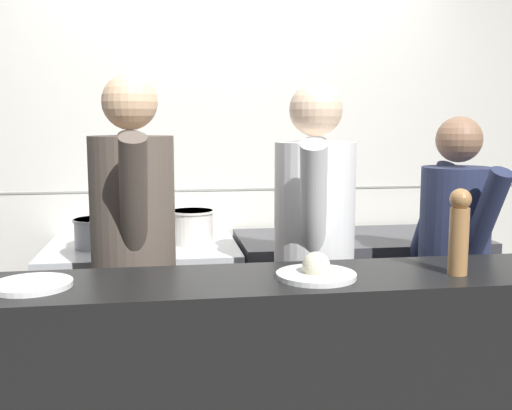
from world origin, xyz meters
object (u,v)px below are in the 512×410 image
plated_dish_appetiser (316,271)px  stock_pot (97,232)px  plated_dish_main (32,285)px  pepper_mill (459,230)px  oven_range (144,327)px  sauce_pot (192,226)px  chef_line (453,268)px  chef_head_cook (134,258)px  chef_sous (314,259)px  mixing_bowl_steel (306,231)px

plated_dish_appetiser → stock_pot: bearing=126.1°
plated_dish_main → pepper_mill: 1.47m
oven_range → sauce_pot: (0.27, 0.03, 0.54)m
chef_line → oven_range: bearing=148.6°
oven_range → chef_head_cook: bearing=-91.0°
oven_range → chef_sous: (0.76, -0.67, 0.50)m
oven_range → plated_dish_appetiser: bearing=-61.9°
mixing_bowl_steel → plated_dish_appetiser: (-0.24, -1.16, 0.07)m
plated_dish_appetiser → plated_dish_main: bearing=178.5°
sauce_pot → plated_dish_main: bearing=-115.8°
mixing_bowl_steel → plated_dish_main: (-1.19, -1.13, 0.06)m
plated_dish_appetiser → chef_sous: chef_sous is taller
pepper_mill → sauce_pot: bearing=124.9°
sauce_pot → mixing_bowl_steel: (0.61, -0.06, -0.03)m
sauce_pot → chef_line: chef_line is taller
chef_sous → chef_line: (0.68, 0.06, -0.08)m
oven_range → stock_pot: bearing=-176.3°
plated_dish_appetiser → chef_head_cook: size_ratio=0.16×
plated_dish_main → chef_sous: (1.08, 0.50, -0.07)m
plated_dish_appetiser → pepper_mill: bearing=-3.5°
mixing_bowl_steel → pepper_mill: bearing=-77.5°
chef_head_cook → chef_line: chef_head_cook is taller
sauce_pot → chef_line: 1.35m
oven_range → stock_pot: (-0.22, -0.01, 0.53)m
oven_range → plated_dish_appetiser: (0.64, -1.20, 0.58)m
oven_range → plated_dish_main: 1.34m
chef_sous → oven_range: bearing=154.2°
oven_range → mixing_bowl_steel: (0.88, -0.04, 0.51)m
mixing_bowl_steel → chef_head_cook: bearing=-147.2°
oven_range → plated_dish_main: size_ratio=3.86×
oven_range → stock_pot: size_ratio=4.07×
oven_range → plated_dish_main: (-0.31, -1.17, 0.57)m
stock_pot → mixing_bowl_steel: (1.10, -0.02, -0.02)m
pepper_mill → chef_sous: bearing=124.3°
chef_head_cook → oven_range: bearing=84.8°
sauce_pot → chef_head_cook: (-0.28, -0.64, -0.03)m
oven_range → sauce_pot: size_ratio=4.21×
pepper_mill → mixing_bowl_steel: bearing=102.5°
oven_range → chef_head_cook: 0.80m
plated_dish_main → chef_line: size_ratio=0.17×
oven_range → mixing_bowl_steel: 1.02m
mixing_bowl_steel → chef_line: size_ratio=0.15×
mixing_bowl_steel → pepper_mill: 1.24m
stock_pot → chef_head_cook: bearing=-70.2°
oven_range → chef_head_cook: size_ratio=0.58×
mixing_bowl_steel → plated_dish_appetiser: plated_dish_appetiser is taller
plated_dish_main → plated_dish_appetiser: 0.95m
mixing_bowl_steel → chef_sous: chef_sous is taller
chef_head_cook → chef_sous: (0.77, -0.06, -0.02)m
plated_dish_main → plated_dish_appetiser: plated_dish_appetiser is taller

